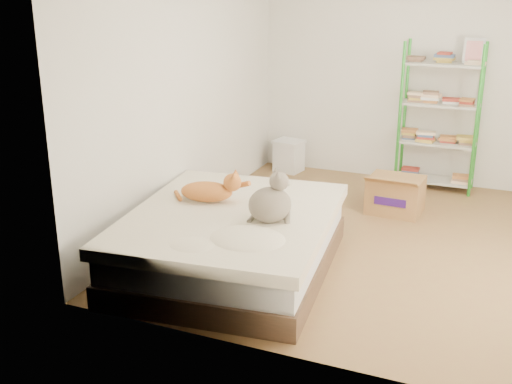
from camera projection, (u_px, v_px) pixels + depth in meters
The scene contains 7 objects.
room at pixel (380, 106), 5.65m from camera, with size 3.81×4.21×2.61m.
bed at pixel (231, 241), 5.43m from camera, with size 1.85×2.21×0.52m.
orange_cat at pixel (207, 189), 5.57m from camera, with size 0.54×0.29×0.22m, color orange, non-canonical shape.
grey_cat at pixel (270, 197), 5.07m from camera, with size 0.31×0.37×0.42m, color gray, non-canonical shape.
shelf_unit at pixel (440, 117), 7.32m from camera, with size 0.88×0.36×1.74m.
cardboard_box at pixel (395, 195), 6.76m from camera, with size 0.57×0.55×0.45m.
white_bin at pixel (289, 156), 8.17m from camera, with size 0.40×0.37×0.40m.
Camera 1 is at (1.16, -5.58, 2.42)m, focal length 45.00 mm.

